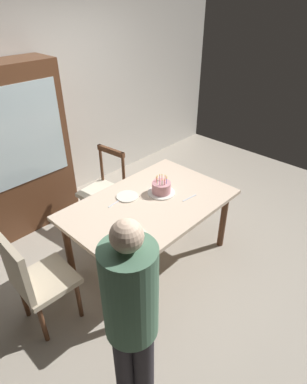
# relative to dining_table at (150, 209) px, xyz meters

# --- Properties ---
(ground) EXTENTS (6.40, 6.40, 0.00)m
(ground) POSITION_rel_dining_table_xyz_m (0.00, 0.00, -0.65)
(ground) COLOR #9E9384
(back_wall) EXTENTS (6.40, 0.10, 2.60)m
(back_wall) POSITION_rel_dining_table_xyz_m (0.00, 1.85, 0.65)
(back_wall) COLOR beige
(back_wall) RESTS_ON ground
(dining_table) EXTENTS (1.63, 1.05, 0.73)m
(dining_table) POSITION_rel_dining_table_xyz_m (0.00, 0.00, 0.00)
(dining_table) COLOR beige
(dining_table) RESTS_ON ground
(birthday_cake) EXTENTS (0.28, 0.28, 0.19)m
(birthday_cake) POSITION_rel_dining_table_xyz_m (0.21, 0.04, 0.14)
(birthday_cake) COLOR silver
(birthday_cake) RESTS_ON dining_table
(plate_near_celebrant) EXTENTS (0.22, 0.22, 0.01)m
(plate_near_celebrant) POSITION_rel_dining_table_xyz_m (-0.45, -0.24, 0.09)
(plate_near_celebrant) COLOR silver
(plate_near_celebrant) RESTS_ON dining_table
(plate_far_side) EXTENTS (0.22, 0.22, 0.01)m
(plate_far_side) POSITION_rel_dining_table_xyz_m (-0.08, 0.24, 0.09)
(plate_far_side) COLOR silver
(plate_far_side) RESTS_ON dining_table
(fork_near_celebrant) EXTENTS (0.18, 0.04, 0.01)m
(fork_near_celebrant) POSITION_rel_dining_table_xyz_m (-0.61, -0.22, 0.08)
(fork_near_celebrant) COLOR silver
(fork_near_celebrant) RESTS_ON dining_table
(fork_far_side) EXTENTS (0.18, 0.03, 0.01)m
(fork_far_side) POSITION_rel_dining_table_xyz_m (-0.24, 0.24, 0.08)
(fork_far_side) COLOR silver
(fork_far_side) RESTS_ON dining_table
(fork_near_guest) EXTENTS (0.18, 0.04, 0.01)m
(fork_near_guest) POSITION_rel_dining_table_xyz_m (0.33, -0.23, 0.08)
(fork_near_guest) COLOR silver
(fork_near_guest) RESTS_ON dining_table
(chair_spindle_back) EXTENTS (0.48, 0.48, 0.95)m
(chair_spindle_back) POSITION_rel_dining_table_xyz_m (0.08, 0.85, -0.19)
(chair_spindle_back) COLOR beige
(chair_spindle_back) RESTS_ON ground
(chair_upholstered) EXTENTS (0.46, 0.46, 0.95)m
(chair_upholstered) POSITION_rel_dining_table_xyz_m (-1.20, 0.13, -0.12)
(chair_upholstered) COLOR tan
(chair_upholstered) RESTS_ON ground
(person_celebrant) EXTENTS (0.32, 0.32, 1.57)m
(person_celebrant) POSITION_rel_dining_table_xyz_m (-1.07, -0.88, 0.24)
(person_celebrant) COLOR #262328
(person_celebrant) RESTS_ON ground
(china_cabinet) EXTENTS (1.10, 0.45, 1.90)m
(china_cabinet) POSITION_rel_dining_table_xyz_m (-0.53, 1.56, 0.30)
(china_cabinet) COLOR #56331E
(china_cabinet) RESTS_ON ground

